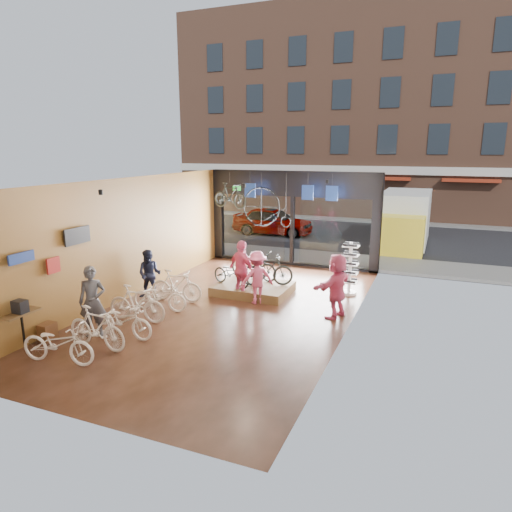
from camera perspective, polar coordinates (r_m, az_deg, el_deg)
The scene contains 35 objects.
ground_plane at distance 13.55m, azimuth -3.39°, elevation -6.95°, with size 7.00×12.00×0.04m, color black.
ceiling at distance 12.74m, azimuth -3.63°, elevation 9.47°, with size 7.00×12.00×0.04m, color black.
wall_left at distance 14.86m, azimuth -15.84°, elevation 2.06°, with size 0.04×12.00×3.80m, color brown.
wall_right at distance 11.95m, azimuth 11.90°, elevation -0.38°, with size 0.04×12.00×3.80m, color beige.
wall_back at distance 8.23m, azimuth -22.12°, elevation -7.38°, with size 7.00×0.04×3.80m, color beige.
storefront at distance 18.51m, azimuth 4.59°, elevation 4.68°, with size 7.00×0.26×3.80m, color black, non-canonical shape.
exit_sign at distance 19.13m, azimuth -2.40°, elevation 8.45°, with size 0.35×0.06×0.18m, color #198C26.
street_road at distance 27.42m, azimuth 10.28°, elevation 3.29°, with size 30.00×18.00×0.02m, color black.
sidewalk_near at distance 19.99m, azimuth 5.54°, elevation -0.07°, with size 30.00×2.40×0.12m, color slate.
sidewalk_far at distance 31.29m, azimuth 11.84°, elevation 4.57°, with size 30.00×2.00×0.12m, color slate.
opposite_building at distance 33.49m, azimuth 13.26°, elevation 16.98°, with size 26.00×5.00×14.00m, color brown.
street_car at distance 25.28m, azimuth 2.09°, elevation 4.40°, with size 1.78×4.42×1.51m, color gray.
box_truck at distance 22.75m, azimuth 17.92°, elevation 4.17°, with size 2.20×6.61×2.60m, color silver, non-canonical shape.
floor_bike_0 at distance 11.15m, azimuth -23.51°, elevation -10.00°, with size 0.62×1.78×0.93m, color beige.
floor_bike_1 at distance 11.59m, azimuth -19.30°, elevation -8.47°, with size 0.49×1.72×1.03m, color beige.
floor_bike_2 at distance 12.06m, azimuth -16.29°, elevation -7.71°, with size 0.60×1.73×0.91m, color beige.
floor_bike_3 at distance 12.99m, azimuth -14.68°, elevation -5.77°, with size 0.49×1.73×1.04m, color beige.
floor_bike_4 at distance 13.72m, azimuth -11.96°, elevation -4.93°, with size 0.59×1.68×0.88m, color beige.
floor_bike_5 at distance 14.42m, azimuth -9.93°, elevation -3.68°, with size 0.47×1.67×1.00m, color beige.
display_platform at distance 15.08m, azimuth -0.35°, elevation -4.11°, with size 2.40×1.80×0.30m, color brown.
display_bike_left at distance 14.86m, azimuth -3.10°, elevation -2.16°, with size 0.54×1.55×0.81m, color black.
display_bike_mid at distance 14.80m, azimuth 1.36°, elevation -1.78°, with size 0.48×1.71×1.03m, color black.
display_bike_right at distance 15.55m, azimuth -0.30°, elevation -1.12°, with size 0.66×1.88×0.99m, color black.
customer_0 at distance 12.24m, azimuth -19.76°, elevation -5.38°, with size 0.67×0.44×1.82m, color #3F3F44.
customer_1 at distance 14.83m, azimuth -13.15°, elevation -2.22°, with size 0.76×0.60×1.57m, color #161C33.
customer_2 at distance 14.34m, azimuth -1.78°, elevation -1.75°, with size 1.10×0.46×1.88m, color #CC4C72.
customer_3 at distance 13.95m, azimuth 0.12°, elevation -2.70°, with size 1.06×0.61×1.64m, color #CC4C72.
customer_5 at distance 12.99m, azimuth 10.03°, elevation -3.68°, with size 1.71×0.54×1.84m, color #CC4C72.
sunglasses_rack at distance 15.11m, azimuth 11.65°, elevation -1.55°, with size 0.51×0.42×1.73m, color white, non-canonical shape.
wall_merch at distance 12.41m, azimuth -25.07°, elevation -3.73°, with size 0.40×2.40×2.60m, color navy, non-canonical shape.
penny_farthing at distance 16.94m, azimuth 1.61°, elevation 5.96°, with size 1.83×0.06×1.47m, color black, non-canonical shape.
hung_bike at distance 17.42m, azimuth -3.28°, elevation 7.55°, with size 0.45×1.58×0.95m, color black.
jersey_left at distance 18.15m, azimuth -0.76°, elevation 8.20°, with size 0.45×0.03×0.55m, color #1E3F99.
jersey_mid at distance 17.37m, azimuth 6.47°, elevation 7.89°, with size 0.45×0.03×0.55m, color #1E3F99.
jersey_right at distance 17.15m, azimuth 9.46°, elevation 7.72°, with size 0.45×0.03×0.55m, color #1E3F99.
Camera 1 is at (5.54, -11.44, 4.67)m, focal length 32.00 mm.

